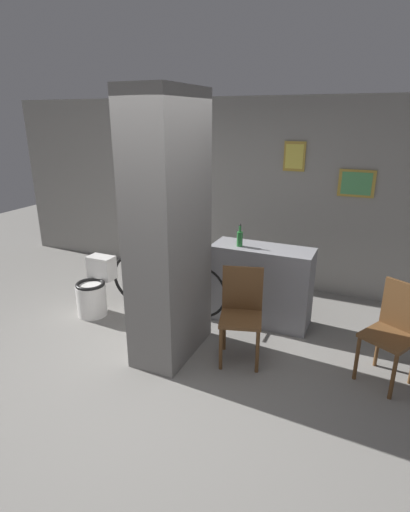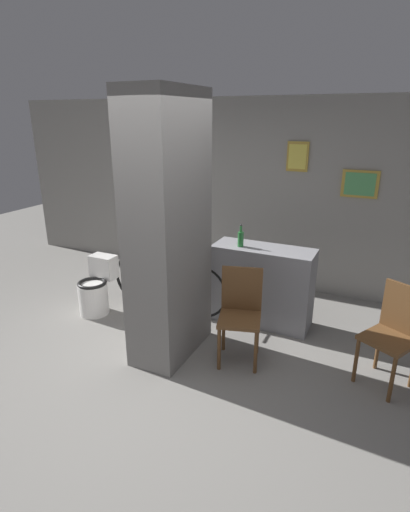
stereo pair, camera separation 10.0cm
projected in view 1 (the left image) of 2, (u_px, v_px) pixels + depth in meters
ground_plane at (151, 373)px, 3.86m from camera, size 14.00×14.00×0.00m
wall_back at (243, 193)px, 5.69m from camera, size 8.00×0.09×2.60m
pillar_center at (169, 231)px, 3.83m from camera, size 0.52×0.93×2.60m
counter_shelf at (261, 285)px, 4.70m from camera, size 1.16×0.44×0.93m
toilet at (94, 291)px, 4.95m from camera, size 0.36×0.52×0.69m
chair_near_pillar at (241, 310)px, 3.96m from camera, size 0.50×0.50×0.95m
chair_by_doorway at (394, 329)px, 3.61m from camera, size 0.55×0.55×0.95m
bicycle at (167, 284)px, 5.00m from camera, size 1.62×0.42×0.74m
bottle_tall at (240, 238)px, 4.55m from camera, size 0.07×0.07×0.27m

